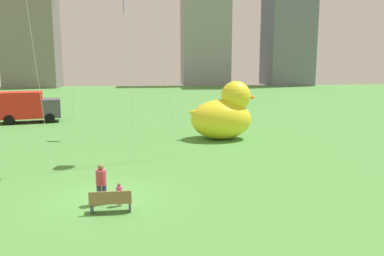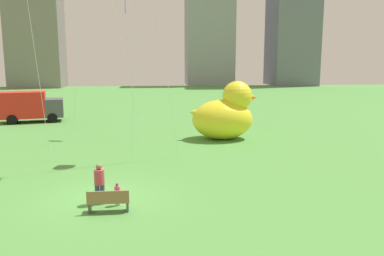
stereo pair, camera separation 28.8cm
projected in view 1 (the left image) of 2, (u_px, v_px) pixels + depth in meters
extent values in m
plane|color=#4F9041|center=(105.00, 199.00, 16.83)|extent=(140.00, 140.00, 0.00)
cube|color=olive|center=(111.00, 202.00, 15.29)|extent=(1.61, 0.47, 0.06)
cube|color=olive|center=(110.00, 197.00, 15.05)|extent=(1.61, 0.08, 0.45)
cube|color=#47474C|center=(92.00, 208.00, 15.24)|extent=(0.09, 0.37, 0.39)
cube|color=#47474C|center=(130.00, 206.00, 15.41)|extent=(0.09, 0.37, 0.39)
cylinder|color=#38476B|center=(99.00, 195.00, 16.09)|extent=(0.19, 0.19, 0.83)
cylinder|color=#38476B|center=(104.00, 194.00, 16.11)|extent=(0.19, 0.19, 0.83)
cylinder|color=#B23F4C|center=(101.00, 177.00, 15.98)|extent=(0.41, 0.41, 0.62)
sphere|color=brown|center=(101.00, 167.00, 15.90)|extent=(0.24, 0.24, 0.24)
cylinder|color=silver|center=(118.00, 200.00, 15.95)|extent=(0.11, 0.11, 0.47)
cylinder|color=silver|center=(121.00, 200.00, 15.96)|extent=(0.11, 0.11, 0.47)
cylinder|color=#D85999|center=(119.00, 191.00, 15.88)|extent=(0.23, 0.23, 0.35)
sphere|color=brown|center=(119.00, 185.00, 15.84)|extent=(0.14, 0.14, 0.14)
ellipsoid|color=yellow|center=(221.00, 119.00, 29.08)|extent=(4.46, 3.30, 2.91)
sphere|color=yellow|center=(236.00, 96.00, 28.89)|extent=(2.17, 2.17, 2.17)
cone|color=orange|center=(249.00, 97.00, 29.00)|extent=(0.98, 0.98, 0.98)
cone|color=yellow|center=(195.00, 113.00, 28.81)|extent=(1.33, 1.16, 1.40)
cube|color=red|center=(19.00, 105.00, 36.35)|extent=(4.42, 3.09, 2.40)
cube|color=#4C4C56|center=(52.00, 108.00, 37.25)|extent=(2.01, 2.58, 1.68)
cylinder|color=black|center=(50.00, 117.00, 37.34)|extent=(1.38, 2.53, 0.90)
cylinder|color=black|center=(10.00, 118.00, 36.31)|extent=(1.38, 2.53, 0.90)
cube|color=gray|center=(30.00, 35.00, 79.18)|extent=(10.47, 6.67, 21.09)
cube|color=gray|center=(205.00, 17.00, 87.75)|extent=(10.28, 10.14, 30.00)
cylinder|color=silver|center=(135.00, 27.00, 21.46)|extent=(0.85, 0.19, 15.13)
cylinder|color=silver|center=(164.00, 61.00, 22.45)|extent=(1.59, 0.76, 11.42)
cylinder|color=silver|center=(75.00, 63.00, 30.52)|extent=(1.50, 2.38, 11.05)
cylinder|color=silver|center=(125.00, 65.00, 28.70)|extent=(2.09, 0.11, 10.84)
cylinder|color=blue|center=(123.00, 2.00, 28.92)|extent=(0.04, 0.04, 1.60)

